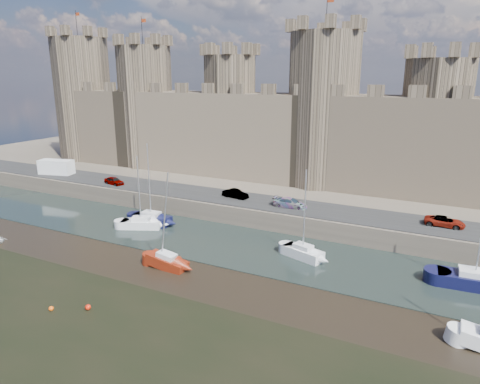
{
  "coord_description": "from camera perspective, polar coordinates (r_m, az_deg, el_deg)",
  "views": [
    {
      "loc": [
        20.65,
        -17.6,
        19.33
      ],
      "look_at": [
        0.85,
        22.0,
        7.21
      ],
      "focal_mm": 32.0,
      "sensor_mm": 36.0,
      "label": 1
    }
  ],
  "objects": [
    {
      "name": "ground",
      "position": [
        33.31,
        -19.95,
        -21.2
      ],
      "size": [
        160.0,
        160.0,
        0.0
      ],
      "primitive_type": "plane",
      "color": "black",
      "rests_on": "ground"
    },
    {
      "name": "water_channel",
      "position": [
        50.29,
        0.16,
        -7.25
      ],
      "size": [
        160.0,
        12.0,
        0.08
      ],
      "primitive_type": "cube",
      "color": "black",
      "rests_on": "ground"
    },
    {
      "name": "quay",
      "position": [
        82.31,
        11.39,
        2.31
      ],
      "size": [
        160.0,
        60.0,
        2.5
      ],
      "primitive_type": "cube",
      "color": "#4C443A",
      "rests_on": "ground"
    },
    {
      "name": "road",
      "position": [
        58.06,
        4.56,
        -1.54
      ],
      "size": [
        160.0,
        7.0,
        0.1
      ],
      "primitive_type": "cube",
      "color": "black",
      "rests_on": "quay"
    },
    {
      "name": "castle",
      "position": [
        69.39,
        8.64,
        8.8
      ],
      "size": [
        108.5,
        11.0,
        29.0
      ],
      "color": "#42382B",
      "rests_on": "quay"
    },
    {
      "name": "car_0",
      "position": [
        70.74,
        -16.44,
        1.43
      ],
      "size": [
        3.89,
        2.16,
        1.25
      ],
      "primitive_type": "imported",
      "rotation": [
        0.0,
        0.0,
        1.38
      ],
      "color": "gray",
      "rests_on": "quay"
    },
    {
      "name": "car_1",
      "position": [
        60.37,
        -0.62,
        -0.25
      ],
      "size": [
        4.03,
        1.92,
        1.27
      ],
      "primitive_type": "imported",
      "rotation": [
        0.0,
        0.0,
        1.42
      ],
      "color": "gray",
      "rests_on": "quay"
    },
    {
      "name": "car_2",
      "position": [
        56.48,
        6.7,
        -1.44
      ],
      "size": [
        4.56,
        2.0,
        1.3
      ],
      "primitive_type": "imported",
      "rotation": [
        0.0,
        0.0,
        1.61
      ],
      "color": "gray",
      "rests_on": "quay"
    },
    {
      "name": "car_3",
      "position": [
        54.47,
        25.62,
        -3.59
      ],
      "size": [
        4.37,
        2.05,
        1.21
      ],
      "primitive_type": "imported",
      "rotation": [
        0.0,
        0.0,
        1.56
      ],
      "color": "gray",
      "rests_on": "quay"
    },
    {
      "name": "van",
      "position": [
        81.49,
        -23.3,
        3.05
      ],
      "size": [
        6.27,
        3.66,
        2.57
      ],
      "primitive_type": "cube",
      "rotation": [
        0.0,
        0.0,
        0.24
      ],
      "color": "white",
      "rests_on": "quay"
    },
    {
      "name": "sailboat_0",
      "position": [
        57.24,
        -13.05,
        -4.04
      ],
      "size": [
        5.46,
        3.89,
        9.53
      ],
      "rotation": [
        0.0,
        0.0,
        0.42
      ],
      "color": "silver",
      "rests_on": "ground"
    },
    {
      "name": "sailboat_1",
      "position": [
        58.37,
        -11.75,
        -3.49
      ],
      "size": [
        5.49,
        2.31,
        10.85
      ],
      "rotation": [
        0.0,
        0.0,
        0.04
      ],
      "color": "black",
      "rests_on": "ground"
    },
    {
      "name": "sailboat_2",
      "position": [
        47.43,
        8.39,
        -7.87
      ],
      "size": [
        4.89,
        3.1,
        9.85
      ],
      "rotation": [
        0.0,
        0.0,
        -0.32
      ],
      "color": "silver",
      "rests_on": "ground"
    },
    {
      "name": "sailboat_3",
      "position": [
        46.31,
        28.78,
        -10.24
      ],
      "size": [
        6.55,
        2.94,
        11.2
      ],
      "rotation": [
        0.0,
        0.0,
        0.07
      ],
      "color": "black",
      "rests_on": "ground"
    },
    {
      "name": "sailboat_4",
      "position": [
        45.45,
        -9.71,
        -9.05
      ],
      "size": [
        4.43,
        1.78,
        10.28
      ],
      "rotation": [
        0.0,
        0.0,
        -0.02
      ],
      "color": "maroon",
      "rests_on": "ground"
    },
    {
      "name": "buoy_0",
      "position": [
        40.87,
        -23.87,
        -14.02
      ],
      "size": [
        0.42,
        0.42,
        0.42
      ],
      "primitive_type": "sphere",
      "color": "#FD570B",
      "rests_on": "ground"
    },
    {
      "name": "buoy_1",
      "position": [
        39.86,
        -19.61,
        -14.27
      ],
      "size": [
        0.49,
        0.49,
        0.49
      ],
      "primitive_type": "sphere",
      "color": "red",
      "rests_on": "ground"
    }
  ]
}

